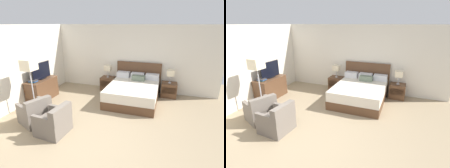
# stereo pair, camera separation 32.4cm
# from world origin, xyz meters

# --- Properties ---
(ground_plane) EXTENTS (11.01, 11.01, 0.00)m
(ground_plane) POSITION_xyz_m (0.00, 0.00, 0.00)
(ground_plane) COLOR #998466
(wall_back) EXTENTS (6.85, 0.06, 2.54)m
(wall_back) POSITION_xyz_m (0.00, 3.70, 1.27)
(wall_back) COLOR silver
(wall_back) RESTS_ON ground
(wall_left) EXTENTS (0.06, 5.47, 2.54)m
(wall_left) POSITION_xyz_m (-2.86, 1.54, 1.27)
(wall_left) COLOR silver
(wall_left) RESTS_ON ground
(bed) EXTENTS (1.71, 2.04, 1.16)m
(bed) POSITION_xyz_m (0.54, 2.67, 0.33)
(bed) COLOR brown
(bed) RESTS_ON ground
(nightstand_left) EXTENTS (0.54, 0.47, 0.53)m
(nightstand_left) POSITION_xyz_m (-0.64, 3.38, 0.26)
(nightstand_left) COLOR brown
(nightstand_left) RESTS_ON ground
(nightstand_right) EXTENTS (0.54, 0.47, 0.53)m
(nightstand_right) POSITION_xyz_m (1.71, 3.38, 0.26)
(nightstand_right) COLOR brown
(nightstand_right) RESTS_ON ground
(table_lamp_left) EXTENTS (0.25, 0.25, 0.48)m
(table_lamp_left) POSITION_xyz_m (-0.64, 3.38, 0.90)
(table_lamp_left) COLOR #B7B7BC
(table_lamp_left) RESTS_ON nightstand_left
(table_lamp_right) EXTENTS (0.25, 0.25, 0.48)m
(table_lamp_right) POSITION_xyz_m (1.71, 3.38, 0.90)
(table_lamp_right) COLOR #B7B7BC
(table_lamp_right) RESTS_ON nightstand_right
(dresser) EXTENTS (0.55, 1.15, 0.74)m
(dresser) POSITION_xyz_m (-2.53, 1.76, 0.38)
(dresser) COLOR brown
(dresser) RESTS_ON ground
(tv) EXTENTS (0.18, 0.87, 0.57)m
(tv) POSITION_xyz_m (-2.53, 1.82, 1.02)
(tv) COLOR black
(tv) RESTS_ON dresser
(book_red_cover) EXTENTS (0.22, 0.19, 0.03)m
(book_red_cover) POSITION_xyz_m (-2.54, 1.40, 0.75)
(book_red_cover) COLOR #2D7042
(book_red_cover) RESTS_ON dresser
(book_blue_cover) EXTENTS (0.25, 0.21, 0.03)m
(book_blue_cover) POSITION_xyz_m (-2.54, 1.40, 0.78)
(book_blue_cover) COLOR #234C8E
(book_blue_cover) RESTS_ON book_red_cover
(book_small_top) EXTENTS (0.26, 0.20, 0.03)m
(book_small_top) POSITION_xyz_m (-2.54, 1.40, 0.81)
(book_small_top) COLOR #383333
(book_small_top) RESTS_ON book_blue_cover
(armchair_by_window) EXTENTS (0.89, 0.89, 0.76)m
(armchair_by_window) POSITION_xyz_m (-1.67, 0.39, 0.28)
(armchair_by_window) COLOR #70665B
(armchair_by_window) RESTS_ON ground
(armchair_companion) EXTENTS (0.73, 0.72, 0.76)m
(armchair_companion) POSITION_xyz_m (-0.91, 0.14, 0.28)
(armchair_companion) COLOR #70665B
(armchair_companion) RESTS_ON ground
(floor_lamp) EXTENTS (0.34, 0.34, 1.63)m
(floor_lamp) POSITION_xyz_m (-2.10, 0.86, 1.38)
(floor_lamp) COLOR #B7B7BC
(floor_lamp) RESTS_ON ground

